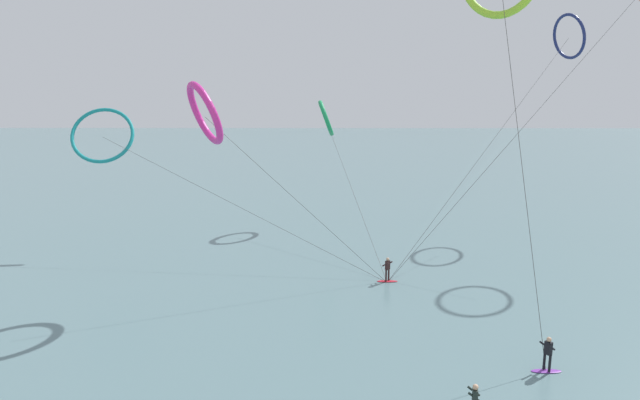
% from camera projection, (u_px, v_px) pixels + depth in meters
% --- Properties ---
extents(sea_water, '(400.00, 200.00, 0.08)m').
position_uv_depth(sea_water, '(323.00, 158.00, 107.04)').
color(sea_water, slate).
rests_on(sea_water, ground).
extents(surfer_crimson, '(1.40, 0.73, 1.70)m').
position_uv_depth(surfer_crimson, '(387.00, 271.00, 35.81)').
color(surfer_crimson, red).
rests_on(surfer_crimson, ground).
extents(surfer_violet, '(1.40, 0.72, 1.70)m').
position_uv_depth(surfer_violet, '(547.00, 357.00, 24.09)').
color(surfer_violet, purple).
rests_on(surfer_violet, ground).
extents(kite_teal, '(25.17, 10.96, 11.54)m').
position_uv_depth(kite_teal, '(103.00, 135.00, 43.34)').
color(kite_teal, teal).
rests_on(kite_teal, ground).
extents(kite_magenta, '(13.42, 4.50, 13.42)m').
position_uv_depth(kite_magenta, '(205.00, 114.00, 32.24)').
color(kite_magenta, '#CC288E').
rests_on(kite_magenta, ground).
extents(kite_emerald, '(4.98, 19.71, 12.11)m').
position_uv_depth(kite_emerald, '(326.00, 118.00, 51.49)').
color(kite_emerald, '#199351').
rests_on(kite_emerald, ground).
extents(kite_navy, '(19.92, 19.98, 20.06)m').
position_uv_depth(kite_navy, '(569.00, 37.00, 49.72)').
color(kite_navy, navy).
rests_on(kite_navy, ground).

